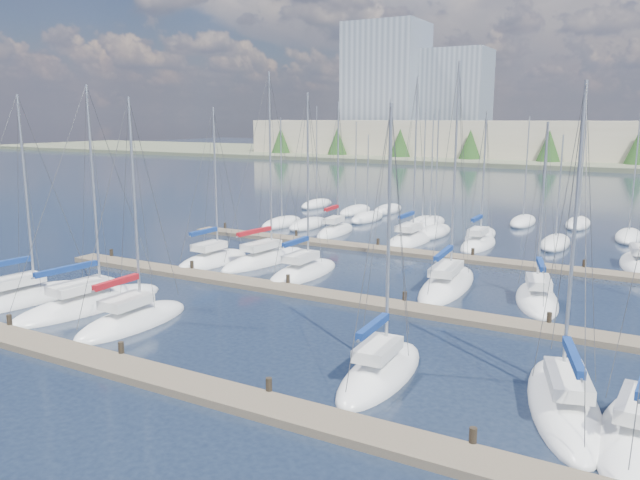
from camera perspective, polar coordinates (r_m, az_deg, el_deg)
The scene contains 20 objects.
ground at distance 78.38m, azimuth 16.81°, elevation 2.78°, with size 400.00×400.00×0.00m, color #1C2739.
dock_near at distance 26.70m, azimuth -13.08°, elevation -12.52°, with size 44.00×1.93×1.10m.
dock_mid at distance 37.51m, azimuth 1.52°, elevation -5.26°, with size 44.00×1.93×1.10m.
dock_far at distance 49.94m, azimuth 9.08°, elevation -1.25°, with size 44.00×1.93×1.10m.
sailboat_e at distance 26.94m, azimuth 5.55°, elevation -11.97°, with size 2.74×7.55×12.05m.
sailboat_f at distance 25.81m, azimuth 21.40°, elevation -13.82°, with size 4.86×9.29×12.78m.
sailboat_i at distance 47.34m, azimuth -5.03°, elevation -1.78°, with size 3.63×9.35×14.76m.
sailboat_c at distance 34.64m, azimuth -16.76°, elevation -7.10°, with size 2.80×7.42×12.51m.
sailboat_l at distance 39.14m, azimuth 19.22°, elevation -5.15°, with size 4.20×7.62×11.25m.
sailboat_n at distance 58.81m, azimuth 1.40°, elevation 0.81°, with size 2.71×7.19×12.93m.
sailboat_h at distance 47.57m, azimuth -9.78°, elevation -1.86°, with size 3.00×7.26×12.23m.
sailboat_q at distance 51.35m, azimuth 27.22°, elevation -1.99°, with size 3.78×7.96×11.25m.
sailboat_k at distance 40.99m, azimuth 11.55°, elevation -4.01°, with size 3.49×10.15×14.90m.
sailboat_o at distance 55.35m, azimuth 8.24°, elevation 0.03°, with size 2.93×7.99×14.88m.
sailboat_j at distance 43.34m, azimuth -1.53°, elevation -2.97°, with size 2.75×7.79×13.14m.
sailboat_a at distance 41.10m, azimuth -25.49°, elevation -4.87°, with size 3.75×9.24×12.79m.
sailboat_b at distance 38.42m, azimuth -20.36°, elevation -5.55°, with size 4.07×10.03×13.26m.
sailboat_p at distance 54.57m, azimuth 14.27°, elevation -0.36°, with size 2.32×6.94×12.04m.
distant_boats at distance 64.07m, azimuth 9.77°, elevation 1.59°, with size 36.93×20.75×13.30m.
shoreline at distance 168.31m, azimuth 19.44°, elevation 9.38°, with size 400.00×60.00×38.00m.
Camera 1 is at (16.85, -15.79, 10.73)m, focal length 35.00 mm.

